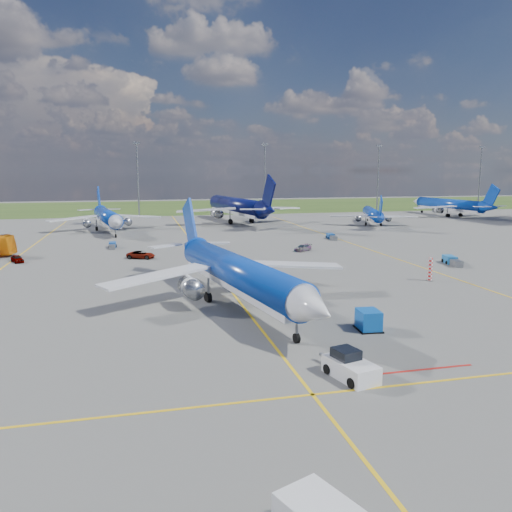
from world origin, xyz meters
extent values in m
plane|color=#565653|center=(0.00, 0.00, 0.00)|extent=(400.00, 400.00, 0.00)
cube|color=#2D4719|center=(0.00, 150.00, 0.00)|extent=(400.00, 80.00, 0.01)
cube|color=yellow|center=(0.00, 30.00, 0.01)|extent=(0.25, 160.00, 0.02)
cube|color=yellow|center=(0.00, -20.00, 0.01)|extent=(60.00, 0.25, 0.02)
cube|color=yellow|center=(-30.00, 40.00, 0.01)|extent=(0.25, 120.00, 0.02)
cube|color=yellow|center=(30.00, 40.00, 0.01)|extent=(0.25, 120.00, 0.02)
cube|color=#A5140F|center=(8.00, -18.00, 0.01)|extent=(10.00, 0.25, 0.02)
cylinder|color=slate|center=(-10.00, 110.00, 11.00)|extent=(0.50, 0.50, 22.00)
cube|color=slate|center=(-10.00, 110.00, 22.30)|extent=(2.20, 0.50, 0.80)
cylinder|color=slate|center=(30.00, 110.00, 11.00)|extent=(0.50, 0.50, 22.00)
cube|color=slate|center=(30.00, 110.00, 22.30)|extent=(2.20, 0.50, 0.80)
cylinder|color=slate|center=(70.00, 110.00, 11.00)|extent=(0.50, 0.50, 22.00)
cube|color=slate|center=(70.00, 110.00, 22.30)|extent=(2.20, 0.50, 0.80)
cylinder|color=slate|center=(110.00, 110.00, 11.00)|extent=(0.50, 0.50, 22.00)
cube|color=slate|center=(110.00, 110.00, 22.30)|extent=(2.20, 0.50, 0.80)
cylinder|color=red|center=(26.00, 8.00, 1.50)|extent=(0.50, 0.50, 3.00)
cube|color=silver|center=(3.43, -18.11, 0.62)|extent=(3.03, 4.38, 1.23)
cube|color=black|center=(3.28, -17.56, 1.47)|extent=(1.90, 2.04, 0.85)
cube|color=slate|center=(2.80, -15.73, 0.52)|extent=(0.81, 2.26, 0.19)
cube|color=#0C4DA8|center=(9.29, -8.72, 0.90)|extent=(1.99, 2.40, 1.81)
imported|color=#999999|center=(-28.86, 34.44, 0.57)|extent=(2.66, 3.58, 1.14)
imported|color=#999999|center=(-10.16, 33.48, 0.62)|extent=(4.89, 3.39, 1.24)
imported|color=#999999|center=(17.78, 34.78, 0.57)|extent=(4.13, 3.60, 1.14)
cube|color=#1C64A9|center=(35.95, 18.31, 0.58)|extent=(2.08, 3.01, 1.16)
cube|color=slate|center=(35.30, 15.64, 0.47)|extent=(1.73, 2.35, 0.95)
cube|color=#1B50A2|center=(-15.17, 46.99, 0.49)|extent=(1.24, 2.30, 0.97)
cube|color=slate|center=(-15.17, 44.68, 0.40)|extent=(1.06, 1.77, 0.80)
cube|color=#184891|center=(28.72, 49.10, 0.52)|extent=(1.61, 2.61, 1.04)
cube|color=slate|center=(28.43, 46.65, 0.43)|extent=(1.35, 2.02, 0.85)
camera|label=1|loc=(-10.35, -48.06, 14.04)|focal=35.00mm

